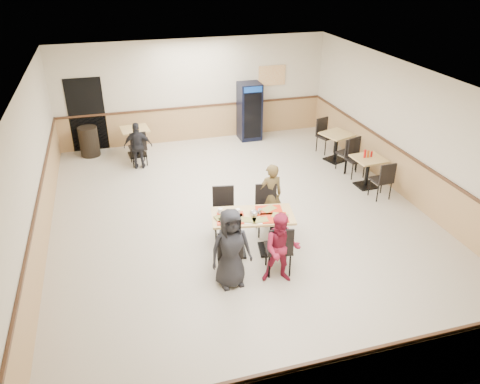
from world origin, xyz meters
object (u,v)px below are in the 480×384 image
object	(u,v)px
back_table	(136,138)
trash_bin	(89,141)
side_table_far	(336,143)
diner_woman_right	(282,249)
side_table_near	(368,168)
pepsi_cooler	(250,111)
main_table	(253,227)
lone_diner	(138,146)
diner_woman_left	(231,248)
diner_man_opposite	(271,196)

from	to	relation	value
back_table	trash_bin	bearing A→B (deg)	164.54
side_table_far	back_table	bearing A→B (deg)	160.16
diner_woman_right	side_table_far	xyz separation A→B (m)	(3.29, 4.53, -0.14)
side_table_near	pepsi_cooler	world-z (taller)	pepsi_cooler
main_table	back_table	xyz separation A→B (m)	(-1.73, 5.44, -0.02)
lone_diner	side_table_near	bearing A→B (deg)	162.69
diner_woman_left	pepsi_cooler	xyz separation A→B (m)	(2.37, 6.66, 0.13)
lone_diner	side_table_near	size ratio (longest dim) A/B	1.66
lone_diner	diner_woman_right	bearing A→B (deg)	118.71
side_table_far	pepsi_cooler	size ratio (longest dim) A/B	0.54
diner_man_opposite	side_table_far	xyz separation A→B (m)	(2.86, 2.73, -0.18)
diner_woman_left	trash_bin	xyz separation A→B (m)	(-2.34, 6.62, -0.32)
diner_woman_left	side_table_far	xyz separation A→B (m)	(4.15, 4.38, -0.21)
side_table_far	side_table_near	bearing A→B (deg)	-89.24
pepsi_cooler	back_table	bearing A→B (deg)	-173.73
main_table	back_table	bearing A→B (deg)	117.69
diner_woman_left	diner_woman_right	world-z (taller)	diner_woman_left
back_table	main_table	bearing A→B (deg)	-72.40
diner_man_opposite	side_table_near	bearing A→B (deg)	-162.40
diner_woman_left	diner_woman_right	bearing A→B (deg)	-14.96
main_table	trash_bin	xyz separation A→B (m)	(-2.99, 5.79, -0.13)
pepsi_cooler	trash_bin	size ratio (longest dim) A/B	2.06
side_table_near	side_table_far	size ratio (longest dim) A/B	0.82
main_table	pepsi_cooler	world-z (taller)	pepsi_cooler
lone_diner	side_table_far	size ratio (longest dim) A/B	1.36
main_table	diner_man_opposite	xyz separation A→B (m)	(0.65, 0.83, 0.16)
diner_man_opposite	trash_bin	xyz separation A→B (m)	(-3.64, 4.96, -0.29)
side_table_near	lone_diner	bearing A→B (deg)	153.33
diner_woman_left	diner_woman_right	distance (m)	0.87
diner_woman_left	lone_diner	distance (m)	5.47
diner_man_opposite	side_table_near	size ratio (longest dim) A/B	1.86
main_table	lone_diner	world-z (taller)	lone_diner
side_table_far	back_table	xyz separation A→B (m)	(-5.23, 1.89, 0.00)
diner_man_opposite	main_table	bearing A→B (deg)	49.16
diner_woman_left	side_table_far	distance (m)	6.04
diner_woman_right	pepsi_cooler	distance (m)	6.98
diner_woman_right	back_table	xyz separation A→B (m)	(-1.94, 6.42, -0.14)
main_table	side_table_far	xyz separation A→B (m)	(3.51, 3.55, -0.02)
back_table	diner_woman_left	bearing A→B (deg)	-80.22
side_table_far	trash_bin	world-z (taller)	trash_bin
lone_diner	pepsi_cooler	distance (m)	3.69
side_table_far	pepsi_cooler	distance (m)	2.91
side_table_near	trash_bin	xyz separation A→B (m)	(-6.52, 3.89, -0.09)
diner_woman_right	diner_man_opposite	bearing A→B (deg)	93.38
main_table	trash_bin	world-z (taller)	trash_bin
main_table	diner_man_opposite	distance (m)	1.06
back_table	pepsi_cooler	xyz separation A→B (m)	(3.45, 0.39, 0.33)
back_table	lone_diner	bearing A→B (deg)	-90.00
lone_diner	side_table_near	world-z (taller)	lone_diner
lone_diner	side_table_far	xyz separation A→B (m)	(5.23, -0.99, -0.11)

